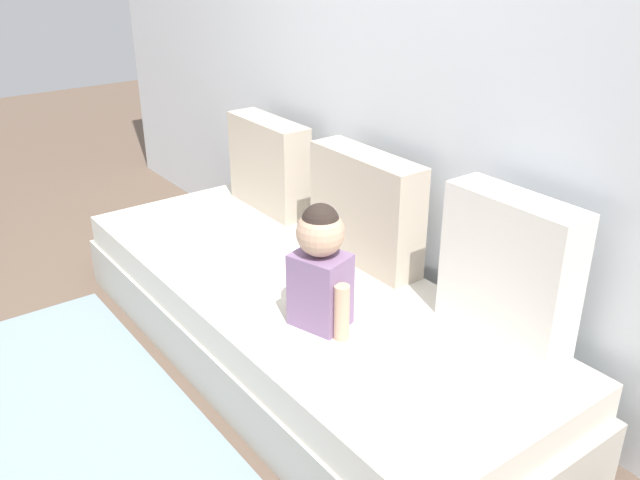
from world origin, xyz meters
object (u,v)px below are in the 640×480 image
Objects in this scene: throw_pillow_center at (366,208)px; banana at (311,289)px; throw_pillow_left at (269,165)px; throw_pillow_right at (509,269)px; couch at (298,323)px; toddler at (320,265)px.

banana is at bearing -73.26° from throw_pillow_center.
throw_pillow_center is (0.76, 0.00, 0.01)m from throw_pillow_left.
throw_pillow_center is at bearing 180.00° from throw_pillow_right.
throw_pillow_left is at bearing 154.81° from couch.
throw_pillow_left is at bearing 180.00° from throw_pillow_center.
throw_pillow_center is (0.00, 0.36, 0.44)m from couch.
couch is 0.94m from throw_pillow_left.
throw_pillow_left is 0.90× the size of throw_pillow_center.
throw_pillow_right is 0.65m from toddler.
couch is 4.61× the size of throw_pillow_right.
throw_pillow_left is 1.10× the size of toddler.
banana reaches higher than couch.
throw_pillow_center is 3.41× the size of banana.
throw_pillow_left is (-0.76, 0.36, 0.43)m from couch.
throw_pillow_right is 3.13× the size of banana.
toddler is 0.32m from banana.
throw_pillow_center is 0.57m from toddler.
banana is (0.87, -0.37, -0.21)m from throw_pillow_left.
throw_pillow_right is at bearing 46.35° from toddler.
throw_pillow_center is 1.22× the size of toddler.
throw_pillow_right is (0.76, 0.36, 0.46)m from couch.
throw_pillow_center is 0.76m from throw_pillow_right.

